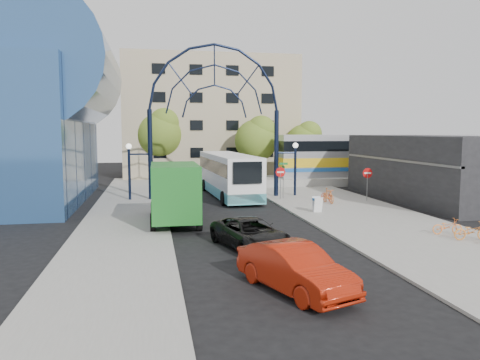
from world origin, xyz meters
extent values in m
plane|color=black|center=(0.00, 0.00, 0.00)|extent=(120.00, 120.00, 0.00)
cube|color=gray|center=(8.00, 4.00, 0.06)|extent=(8.00, 56.00, 0.12)
cube|color=gray|center=(-6.50, 6.00, 0.06)|extent=(5.00, 50.00, 0.12)
cylinder|color=black|center=(-5.00, 14.00, 3.50)|extent=(0.36, 0.36, 7.00)
cylinder|color=black|center=(5.00, 14.00, 3.50)|extent=(0.36, 0.36, 7.00)
cylinder|color=black|center=(-6.60, 14.00, 2.00)|extent=(0.20, 0.20, 4.00)
cylinder|color=black|center=(6.60, 14.00, 2.00)|extent=(0.20, 0.20, 4.00)
sphere|color=white|center=(-6.60, 14.00, 4.20)|extent=(0.44, 0.44, 0.44)
sphere|color=white|center=(6.60, 14.00, 4.20)|extent=(0.44, 0.44, 0.44)
cylinder|color=slate|center=(4.80, 12.00, 1.22)|extent=(0.06, 0.06, 2.20)
cylinder|color=red|center=(4.80, 12.00, 2.22)|extent=(0.80, 0.04, 0.80)
cube|color=white|center=(4.80, 11.97, 2.22)|extent=(0.55, 0.02, 0.12)
cylinder|color=slate|center=(11.00, 10.00, 1.22)|extent=(0.06, 0.06, 2.20)
cylinder|color=red|center=(11.00, 10.00, 2.22)|extent=(0.76, 0.04, 0.76)
cube|color=white|center=(11.00, 9.97, 2.22)|extent=(0.55, 0.02, 0.12)
cylinder|color=slate|center=(5.20, 12.60, 1.52)|extent=(0.05, 0.05, 2.80)
cube|color=#146626|center=(5.20, 12.60, 2.82)|extent=(0.70, 0.03, 0.18)
cube|color=#146626|center=(5.20, 12.60, 2.57)|extent=(0.03, 0.70, 0.18)
cube|color=white|center=(5.60, 5.80, 0.62)|extent=(0.55, 0.26, 0.99)
cube|color=white|center=(5.60, 6.15, 0.62)|extent=(0.55, 0.26, 0.99)
cube|color=#1E59A5|center=(5.60, 5.98, 0.95)|extent=(0.55, 0.42, 0.14)
cylinder|color=#2B5185|center=(-12.00, 15.00, 10.00)|extent=(9.00, 16.00, 9.00)
cube|color=black|center=(16.00, 10.00, 2.50)|extent=(6.00, 16.00, 5.00)
cube|color=tan|center=(2.00, 35.00, 7.00)|extent=(20.00, 12.00, 14.00)
cube|color=gray|center=(20.00, 22.00, 0.40)|extent=(32.00, 5.00, 0.80)
cube|color=#B7B7BC|center=(20.00, 22.00, 2.90)|extent=(25.00, 3.00, 4.20)
cube|color=gold|center=(20.00, 22.00, 2.30)|extent=(25.10, 3.05, 0.90)
cube|color=black|center=(20.00, 22.00, 3.90)|extent=(25.05, 3.05, 1.00)
cube|color=#1E59A5|center=(20.00, 22.00, 1.60)|extent=(25.10, 3.05, 0.35)
cylinder|color=#382314|center=(6.00, 26.00, 1.26)|extent=(0.36, 0.36, 2.52)
sphere|color=#486A1B|center=(6.00, 26.00, 4.34)|extent=(4.48, 4.48, 4.48)
sphere|color=#486A1B|center=(6.50, 25.70, 5.46)|extent=(3.08, 3.08, 3.08)
cylinder|color=#382314|center=(-4.00, 30.00, 1.44)|extent=(0.36, 0.36, 2.88)
sphere|color=#486A1B|center=(-4.00, 30.00, 4.96)|extent=(5.12, 5.12, 5.12)
sphere|color=#486A1B|center=(-3.50, 29.70, 6.24)|extent=(3.52, 3.52, 3.52)
cylinder|color=#382314|center=(12.00, 28.00, 1.17)|extent=(0.36, 0.36, 2.34)
sphere|color=#486A1B|center=(12.00, 28.00, 4.03)|extent=(4.16, 4.16, 4.16)
sphere|color=#486A1B|center=(12.50, 27.70, 5.07)|extent=(2.86, 2.86, 2.86)
cube|color=white|center=(1.28, 15.27, 1.90)|extent=(3.38, 12.60, 3.15)
cube|color=#58BBC6|center=(1.28, 15.27, 0.60)|extent=(3.41, 12.61, 0.76)
cube|color=black|center=(1.28, 15.27, 2.55)|extent=(3.42, 12.36, 0.98)
cube|color=black|center=(1.59, 8.96, 2.50)|extent=(2.05, 0.25, 1.52)
cube|color=black|center=(0.97, 21.45, 1.74)|extent=(2.61, 0.32, 1.74)
cylinder|color=black|center=(-0.26, 19.07, 0.52)|extent=(0.35, 1.06, 1.04)
cylinder|color=black|center=(2.44, 19.21, 0.52)|extent=(0.35, 1.06, 1.04)
cylinder|color=black|center=(0.16, 10.59, 0.52)|extent=(0.35, 1.06, 1.04)
cylinder|color=black|center=(2.85, 10.73, 0.52)|extent=(0.35, 1.06, 1.04)
cube|color=black|center=(-3.64, 6.74, 1.18)|extent=(2.48, 2.59, 2.35)
cube|color=black|center=(-3.63, 8.03, 1.66)|extent=(2.14, 0.12, 1.07)
cube|color=#1B6921|center=(-3.67, 3.54, 2.03)|extent=(2.61, 4.94, 2.99)
cylinder|color=black|center=(-4.87, 6.43, 0.51)|extent=(0.29, 1.03, 1.03)
cylinder|color=black|center=(-2.42, 6.41, 0.51)|extent=(0.29, 1.03, 1.03)
cylinder|color=black|center=(-4.91, 2.27, 0.51)|extent=(0.29, 1.03, 1.03)
cylinder|color=black|center=(-2.45, 2.25, 0.51)|extent=(0.29, 1.03, 1.03)
imported|color=black|center=(-0.52, -2.02, 0.69)|extent=(3.50, 5.38, 1.38)
imported|color=#9D1C09|center=(-0.29, -7.95, 0.80)|extent=(3.26, 5.11, 1.59)
imported|color=#F54C31|center=(7.96, 10.38, 0.54)|extent=(0.78, 1.67, 0.84)
imported|color=orange|center=(7.74, 9.54, 0.65)|extent=(0.63, 1.81, 1.07)
imported|color=orange|center=(10.16, -2.89, 0.56)|extent=(1.77, 0.92, 0.88)
imported|color=orange|center=(9.81, -1.51, 0.53)|extent=(1.60, 0.73, 0.81)
camera|label=1|loc=(-4.91, -22.51, 5.34)|focal=35.00mm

